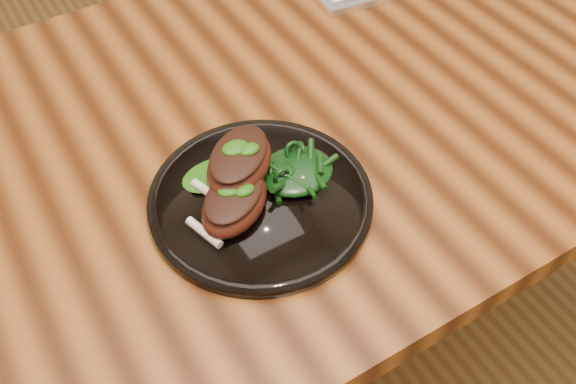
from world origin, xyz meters
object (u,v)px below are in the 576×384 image
object	(u,v)px
desk	(275,151)
plate	(261,199)
greens_heap	(296,168)
lamb_chop_front	(234,201)

from	to	relation	value
desk	plate	world-z (taller)	plate
plate	greens_heap	distance (m)	0.06
plate	lamb_chop_front	size ratio (longest dim) A/B	2.17
desk	plate	xyz separation A→B (m)	(-0.10, -0.15, 0.09)
lamb_chop_front	greens_heap	xyz separation A→B (m)	(0.10, 0.02, -0.01)
lamb_chop_front	desk	bearing A→B (deg)	47.01
desk	plate	bearing A→B (deg)	-125.57
lamb_chop_front	plate	bearing A→B (deg)	14.09
plate	greens_heap	bearing A→B (deg)	5.19
plate	greens_heap	xyz separation A→B (m)	(0.06, 0.01, 0.02)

